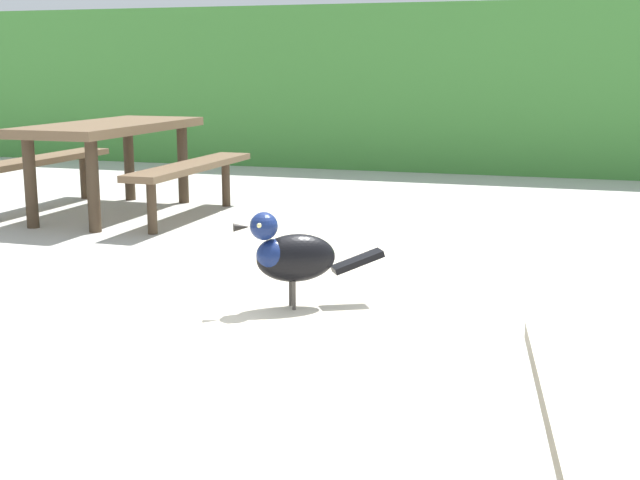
# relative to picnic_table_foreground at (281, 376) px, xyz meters

# --- Properties ---
(hedge_wall) EXTENTS (28.00, 1.98, 1.86)m
(hedge_wall) POSITION_rel_picnic_table_foreground_xyz_m (0.31, 8.82, 0.37)
(hedge_wall) COLOR #428438
(hedge_wall) RESTS_ON ground
(picnic_table_foreground) EXTENTS (1.90, 1.93, 0.74)m
(picnic_table_foreground) POSITION_rel_picnic_table_foreground_xyz_m (0.00, 0.00, 0.00)
(picnic_table_foreground) COLOR #B2A893
(picnic_table_foreground) RESTS_ON ground
(bird_grackle) EXTENTS (0.26, 0.17, 0.18)m
(bird_grackle) POSITION_rel_picnic_table_foreground_xyz_m (0.06, -0.11, 0.29)
(bird_grackle) COLOR black
(bird_grackle) RESTS_ON picnic_table_foreground
(picnic_table_mid_left) EXTENTS (1.70, 1.81, 0.74)m
(picnic_table_mid_left) POSITION_rel_picnic_table_foreground_xyz_m (-3.04, 4.41, 0.00)
(picnic_table_mid_left) COLOR brown
(picnic_table_mid_left) RESTS_ON ground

